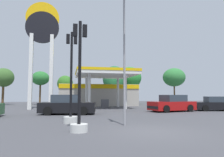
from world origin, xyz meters
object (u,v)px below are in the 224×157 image
(car_0, at_px, (68,105))
(car_2, at_px, (172,104))
(traffic_signal_1, at_px, (71,95))
(tree_4, at_px, (129,78))
(tree_3, at_px, (114,79))
(station_pole_sign, at_px, (42,40))
(tree_0, at_px, (4,78))
(car_3, at_px, (215,104))
(corner_streetlamp, at_px, (125,46))
(tree_1, at_px, (40,78))
(tree_2, at_px, (65,84))
(tree_5, at_px, (174,77))
(traffic_signal_0, at_px, (79,95))

(car_0, bearing_deg, car_2, 4.84)
(traffic_signal_1, distance_m, tree_4, 29.74)
(tree_3, bearing_deg, car_2, -84.16)
(station_pole_sign, relative_size, tree_0, 2.03)
(car_3, relative_size, corner_streetlamp, 0.62)
(tree_1, relative_size, tree_2, 1.10)
(traffic_signal_1, bearing_deg, tree_4, 66.57)
(traffic_signal_1, distance_m, tree_5, 32.33)
(tree_4, bearing_deg, station_pole_sign, -136.03)
(tree_0, bearing_deg, station_pole_sign, -59.31)
(traffic_signal_1, height_order, tree_4, tree_4)
(traffic_signal_0, xyz_separation_m, tree_2, (-1.22, 29.34, 2.16))
(station_pole_sign, distance_m, tree_0, 15.79)
(tree_2, bearing_deg, tree_1, -159.98)
(corner_streetlamp, bearing_deg, tree_0, 117.11)
(traffic_signal_0, bearing_deg, car_3, 33.31)
(car_0, distance_m, traffic_signal_0, 8.69)
(car_3, relative_size, tree_0, 0.71)
(car_0, distance_m, tree_3, 21.14)
(car_0, height_order, car_2, car_0)
(traffic_signal_1, relative_size, tree_1, 0.93)
(tree_0, bearing_deg, traffic_signal_1, -66.51)
(tree_0, distance_m, tree_3, 19.35)
(traffic_signal_1, height_order, tree_5, tree_5)
(tree_1, relative_size, tree_4, 0.79)
(traffic_signal_1, bearing_deg, tree_3, 71.87)
(car_3, height_order, tree_1, tree_1)
(car_0, height_order, tree_4, tree_4)
(car_0, relative_size, car_2, 1.00)
(car_0, relative_size, car_3, 1.10)
(station_pole_sign, distance_m, tree_2, 14.76)
(tree_0, relative_size, corner_streetlamp, 0.88)
(traffic_signal_1, bearing_deg, tree_2, 91.89)
(car_0, height_order, car_3, car_0)
(car_0, height_order, tree_3, tree_3)
(tree_4, bearing_deg, car_0, -119.27)
(tree_2, bearing_deg, tree_0, -176.38)
(tree_5, bearing_deg, car_3, -106.75)
(tree_1, bearing_deg, traffic_signal_1, -78.55)
(traffic_signal_0, xyz_separation_m, tree_5, (20.01, 27.76, 3.57))
(tree_1, height_order, tree_2, tree_1)
(tree_1, bearing_deg, corner_streetlamp, -73.47)
(traffic_signal_0, distance_m, traffic_signal_1, 2.91)
(station_pole_sign, xyz_separation_m, tree_4, (15.09, 14.55, -2.93))
(station_pole_sign, height_order, tree_2, station_pole_sign)
(car_3, relative_size, tree_5, 0.63)
(tree_5, bearing_deg, station_pole_sign, -152.52)
(car_0, height_order, traffic_signal_0, traffic_signal_0)
(car_2, relative_size, traffic_signal_1, 0.91)
(tree_0, xyz_separation_m, tree_5, (31.57, -0.93, 0.55))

